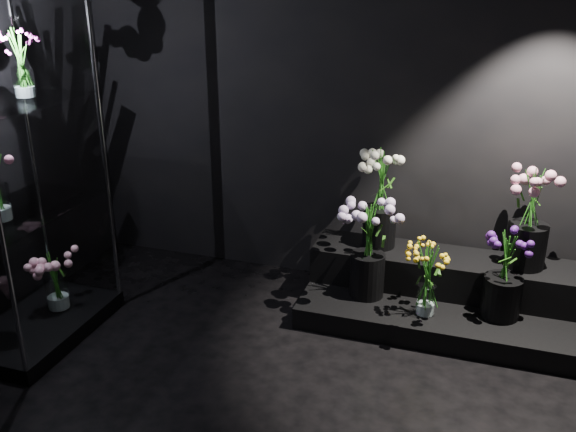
% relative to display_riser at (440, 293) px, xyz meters
% --- Properties ---
extents(floor, '(4.00, 4.00, 0.00)m').
position_rel_display_riser_xyz_m(floor, '(-0.93, -1.62, -0.18)').
color(floor, black).
rests_on(floor, ground).
extents(wall_back, '(4.00, 0.00, 4.00)m').
position_rel_display_riser_xyz_m(wall_back, '(-0.93, 0.38, 1.22)').
color(wall_back, black).
rests_on(wall_back, floor).
extents(display_riser, '(1.90, 0.85, 0.42)m').
position_rel_display_riser_xyz_m(display_riser, '(0.00, 0.00, 0.00)').
color(display_riser, black).
rests_on(display_riser, floor).
extents(display_case, '(0.64, 1.07, 2.35)m').
position_rel_display_riser_xyz_m(display_case, '(-2.58, -1.11, 1.00)').
color(display_case, black).
rests_on(display_case, floor).
extents(bouquet_orange_bells, '(0.26, 0.26, 0.55)m').
position_rel_display_riser_xyz_m(bouquet_orange_bells, '(-0.07, -0.29, 0.27)').
color(bouquet_orange_bells, white).
rests_on(bouquet_orange_bells, display_riser).
extents(bouquet_lilac, '(0.47, 0.47, 0.72)m').
position_rel_display_riser_xyz_m(bouquet_lilac, '(-0.51, -0.16, 0.40)').
color(bouquet_lilac, black).
rests_on(bouquet_lilac, display_riser).
extents(bouquet_purple, '(0.37, 0.37, 0.60)m').
position_rel_display_riser_xyz_m(bouquet_purple, '(0.41, -0.16, 0.30)').
color(bouquet_purple, black).
rests_on(bouquet_purple, display_riser).
extents(bouquet_cream_roses, '(0.44, 0.44, 0.74)m').
position_rel_display_riser_xyz_m(bouquet_cream_roses, '(-0.49, 0.15, 0.66)').
color(bouquet_cream_roses, black).
rests_on(bouquet_cream_roses, display_riser).
extents(bouquet_pink_roses, '(0.38, 0.38, 0.71)m').
position_rel_display_riser_xyz_m(bouquet_pink_roses, '(0.54, 0.12, 0.64)').
color(bouquet_pink_roses, black).
rests_on(bouquet_pink_roses, display_riser).
extents(bouquet_case_magenta, '(0.26, 0.26, 0.42)m').
position_rel_display_riser_xyz_m(bouquet_case_magenta, '(-2.57, -0.94, 1.64)').
color(bouquet_case_magenta, white).
rests_on(bouquet_case_magenta, display_case).
extents(bouquet_case_base_pink, '(0.38, 0.38, 0.41)m').
position_rel_display_riser_xyz_m(bouquet_case_base_pink, '(-2.56, -0.93, 0.15)').
color(bouquet_case_base_pink, white).
rests_on(bouquet_case_base_pink, display_case).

